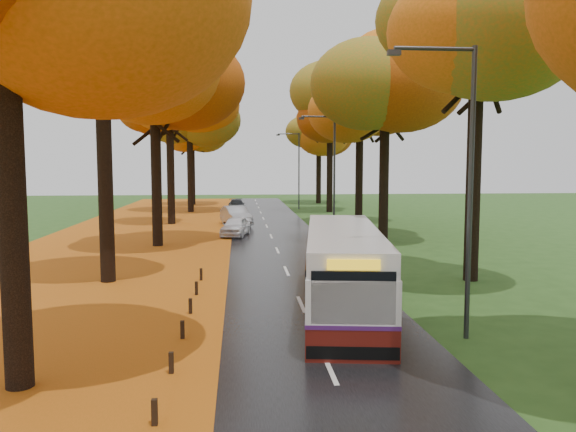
{
  "coord_description": "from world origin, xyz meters",
  "views": [
    {
      "loc": [
        -2.1,
        -6.8,
        4.89
      ],
      "look_at": [
        0.0,
        17.2,
        2.6
      ],
      "focal_mm": 35.0,
      "sensor_mm": 36.0,
      "label": 1
    }
  ],
  "objects": [
    {
      "name": "leaf_drift",
      "position": [
        -3.05,
        25.0,
        0.04
      ],
      "size": [
        0.9,
        90.0,
        0.01
      ],
      "primitive_type": "cube",
      "color": "#BA5613",
      "rests_on": "road"
    },
    {
      "name": "car_silver",
      "position": [
        -2.35,
        36.85,
        0.78
      ],
      "size": [
        2.7,
        4.76,
        1.48
      ],
      "primitive_type": "imported",
      "rotation": [
        0.0,
        0.0,
        0.26
      ],
      "color": "gray",
      "rests_on": "road"
    },
    {
      "name": "streetlamp_near",
      "position": [
        3.95,
        8.0,
        4.71
      ],
      "size": [
        2.45,
        0.18,
        8.0
      ],
      "color": "#333538",
      "rests_on": "ground"
    },
    {
      "name": "streetlamp_far",
      "position": [
        3.95,
        52.0,
        4.71
      ],
      "size": [
        2.45,
        0.18,
        8.0
      ],
      "color": "#333538",
      "rests_on": "ground"
    },
    {
      "name": "car_white",
      "position": [
        -2.35,
        30.42,
        0.68
      ],
      "size": [
        2.29,
        4.02,
        1.29
      ],
      "primitive_type": "imported",
      "rotation": [
        0.0,
        0.0,
        -0.21
      ],
      "color": "white",
      "rests_on": "road"
    },
    {
      "name": "leaf_verge",
      "position": [
        -9.0,
        25.0,
        0.01
      ],
      "size": [
        12.0,
        90.0,
        0.02
      ],
      "primitive_type": "cube",
      "color": "#97500D",
      "rests_on": "ground"
    },
    {
      "name": "centre_line",
      "position": [
        0.0,
        25.0,
        0.04
      ],
      "size": [
        0.12,
        90.0,
        0.01
      ],
      "primitive_type": "cube",
      "color": "silver",
      "rests_on": "road"
    },
    {
      "name": "bus",
      "position": [
        1.3,
        11.21,
        1.44
      ],
      "size": [
        3.7,
        10.41,
        2.68
      ],
      "rotation": [
        0.0,
        0.0,
        -0.14
      ],
      "color": "#55130D",
      "rests_on": "road"
    },
    {
      "name": "bollard_row",
      "position": [
        -3.7,
        4.7,
        0.26
      ],
      "size": [
        0.11,
        23.51,
        0.52
      ],
      "color": "black",
      "rests_on": "ground"
    },
    {
      "name": "trees_right",
      "position": [
        7.19,
        26.91,
        9.69
      ],
      "size": [
        9.3,
        74.2,
        13.96
      ],
      "color": "black",
      "rests_on": "ground"
    },
    {
      "name": "road",
      "position": [
        0.0,
        25.0,
        0.02
      ],
      "size": [
        6.5,
        90.0,
        0.04
      ],
      "primitive_type": "cube",
      "color": "black",
      "rests_on": "ground"
    },
    {
      "name": "car_dark",
      "position": [
        -2.35,
        50.11,
        0.62
      ],
      "size": [
        1.81,
        4.04,
        1.15
      ],
      "primitive_type": "imported",
      "rotation": [
        0.0,
        0.0,
        0.05
      ],
      "color": "black",
      "rests_on": "road"
    },
    {
      "name": "streetlamp_mid",
      "position": [
        3.95,
        30.0,
        4.71
      ],
      "size": [
        2.45,
        0.18,
        8.0
      ],
      "color": "#333538",
      "rests_on": "ground"
    },
    {
      "name": "trees_left",
      "position": [
        -7.18,
        27.06,
        9.53
      ],
      "size": [
        9.2,
        74.0,
        13.88
      ],
      "color": "black",
      "rests_on": "ground"
    }
  ]
}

